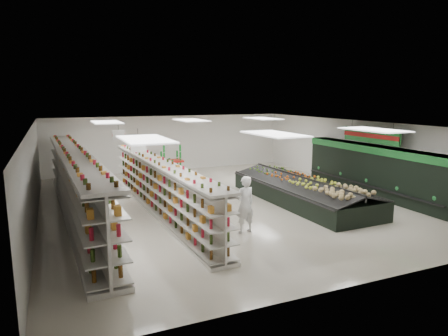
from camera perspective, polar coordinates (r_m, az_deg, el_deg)
name	(u,v)px	position (r m, az deg, el deg)	size (l,w,h in m)	color
floor	(223,202)	(16.53, -0.13, -4.90)	(16.00, 16.00, 0.00)	beige
ceiling	(223,125)	(16.00, -0.13, 6.23)	(14.00, 16.00, 0.02)	white
wall_back	(170,143)	(23.68, -7.79, 3.52)	(14.00, 0.02, 3.20)	white
wall_front	(363,218)	(9.56, 19.26, -6.80)	(14.00, 0.02, 3.20)	white
wall_left	(33,178)	(14.94, -25.65, -1.25)	(0.02, 16.00, 3.20)	white
wall_right	(359,154)	(19.98, 18.67, 1.86)	(0.02, 16.00, 3.20)	white
produce_wall_case	(374,168)	(18.63, 20.60, 0.06)	(0.93, 8.00, 2.20)	black
aisle_sign_near	(138,146)	(13.01, -12.15, 3.12)	(0.52, 0.06, 0.75)	white
aisle_sign_far	(119,135)	(16.93, -14.82, 4.59)	(0.52, 0.06, 0.75)	white
hortifruti_banner	(371,136)	(18.26, 20.22, 4.36)	(0.12, 3.20, 0.95)	#20792F
gondola_left	(76,187)	(15.41, -20.36, -2.55)	(1.57, 13.53, 2.34)	silver
gondola_center	(160,189)	(15.07, -9.15, -3.02)	(1.33, 11.26, 1.95)	silver
produce_island	(301,190)	(16.77, 11.01, -3.14)	(2.81, 7.33, 1.09)	black
soda_endcap	(171,162)	(21.91, -7.59, 0.81)	(1.25, 0.85, 1.59)	#B11614
shopper_main	(245,204)	(12.72, 3.00, -5.23)	(0.67, 0.44, 1.85)	white
shopper_background	(132,169)	(20.29, -13.07, -0.10)	(0.75, 0.47, 1.55)	tan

